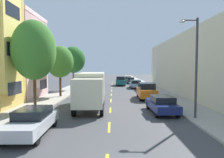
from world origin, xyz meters
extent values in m
plane|color=#424244|center=(0.00, 30.00, 0.00)|extent=(160.00, 160.00, 0.00)
cube|color=#A39E93|center=(-7.10, 28.00, 0.07)|extent=(3.20, 120.00, 0.14)
cube|color=#A39E93|center=(7.10, 28.00, 0.07)|extent=(3.20, 120.00, 0.14)
cube|color=yellow|center=(0.00, 7.00, 0.00)|extent=(0.14, 2.20, 0.01)
cube|color=yellow|center=(0.00, 12.00, 0.00)|extent=(0.14, 2.20, 0.01)
cube|color=yellow|center=(0.00, 17.00, 0.00)|extent=(0.14, 2.20, 0.01)
cube|color=yellow|center=(0.00, 22.00, 0.00)|extent=(0.14, 2.20, 0.01)
cube|color=yellow|center=(0.00, 27.00, 0.00)|extent=(0.14, 2.20, 0.01)
cube|color=yellow|center=(0.00, 32.00, 0.00)|extent=(0.14, 2.20, 0.01)
cube|color=yellow|center=(0.00, 37.00, 0.00)|extent=(0.14, 2.20, 0.01)
cube|color=yellow|center=(0.00, 42.00, 0.00)|extent=(0.14, 2.20, 0.01)
cube|color=yellow|center=(0.00, 47.00, 0.00)|extent=(0.14, 2.20, 0.01)
cube|color=#F9D572|center=(-8.42, 11.59, 5.87)|extent=(0.55, 3.00, 8.47)
cube|color=#1E232D|center=(-8.13, 11.59, 1.96)|extent=(0.04, 2.28, 1.10)
cube|color=#1E232D|center=(-8.13, 11.59, 5.21)|extent=(0.04, 2.28, 1.10)
cube|color=#1E232D|center=(-8.13, 11.59, 8.47)|extent=(0.04, 2.28, 1.10)
cube|color=#FECACA|center=(-8.95, 18.47, 9.87)|extent=(0.60, 6.68, 0.44)
cube|color=#FECACA|center=(-8.42, 18.47, 5.21)|extent=(0.55, 3.00, 7.53)
cube|color=#1E232D|center=(-8.13, 18.47, 1.74)|extent=(0.04, 2.28, 1.10)
cube|color=#1E232D|center=(-8.13, 18.47, 4.63)|extent=(0.04, 2.28, 1.10)
cube|color=#1E232D|center=(-8.13, 18.47, 7.53)|extent=(0.04, 2.28, 1.10)
cube|color=beige|center=(13.70, 20.00, 4.02)|extent=(10.00, 36.00, 8.04)
cylinder|color=#47331E|center=(-6.40, 11.46, 1.72)|extent=(0.24, 0.24, 3.16)
ellipsoid|color=#387028|center=(-6.40, 11.46, 5.18)|extent=(3.63, 3.63, 5.02)
cylinder|color=#47331E|center=(-6.40, 19.55, 1.56)|extent=(0.28, 0.28, 2.85)
ellipsoid|color=#387028|center=(-6.40, 19.55, 4.47)|extent=(3.34, 3.34, 3.96)
cylinder|color=#47331E|center=(-6.40, 27.63, 1.79)|extent=(0.21, 0.21, 3.30)
ellipsoid|color=#235B23|center=(-6.40, 27.63, 5.06)|extent=(3.97, 3.97, 4.34)
cylinder|color=#38383D|center=(6.10, 8.76, 3.65)|extent=(0.16, 0.16, 7.02)
cylinder|color=#38383D|center=(5.55, 8.76, 7.01)|extent=(1.10, 0.10, 0.10)
ellipsoid|color=silver|center=(5.05, 8.76, 6.91)|extent=(0.44, 0.28, 0.20)
cube|color=beige|center=(-1.84, 13.93, 1.94)|extent=(2.61, 6.04, 2.57)
cube|color=beige|center=(-1.69, 9.80, 1.76)|extent=(2.37, 1.98, 2.20)
cube|color=black|center=(-1.66, 8.90, 2.24)|extent=(2.02, 0.15, 0.97)
cube|color=black|center=(-1.94, 16.82, 0.43)|extent=(2.40, 0.24, 0.24)
cylinder|color=black|center=(-2.75, 9.71, 0.48)|extent=(0.31, 0.97, 0.96)
cylinder|color=black|center=(-0.63, 9.79, 0.48)|extent=(0.31, 0.97, 0.96)
cylinder|color=black|center=(-2.96, 15.67, 0.48)|extent=(0.31, 0.97, 0.96)
cylinder|color=black|center=(-0.84, 15.74, 0.48)|extent=(0.31, 0.97, 0.96)
cylinder|color=black|center=(-2.92, 14.57, 0.48)|extent=(0.31, 0.97, 0.96)
cylinder|color=black|center=(-0.80, 14.64, 0.48)|extent=(0.31, 0.97, 0.96)
cube|color=navy|center=(4.21, 10.88, 0.63)|extent=(1.93, 4.55, 0.60)
cube|color=black|center=(4.22, 10.65, 1.18)|extent=(1.65, 2.20, 0.50)
cylinder|color=black|center=(4.96, 12.43, 0.33)|extent=(0.24, 0.67, 0.66)
cylinder|color=black|center=(3.38, 12.38, 0.33)|extent=(0.24, 0.67, 0.66)
cylinder|color=black|center=(5.05, 9.37, 0.33)|extent=(0.24, 0.67, 0.66)
cylinder|color=black|center=(3.47, 9.33, 0.33)|extent=(0.24, 0.67, 0.66)
cube|color=#AD1E1E|center=(-4.22, 35.87, 0.73)|extent=(2.11, 5.34, 0.80)
cube|color=black|center=(-4.20, 34.71, 1.43)|extent=(1.79, 1.63, 0.60)
cylinder|color=black|center=(-5.08, 34.05, 0.33)|extent=(0.23, 0.66, 0.66)
cylinder|color=black|center=(-3.30, 34.09, 0.33)|extent=(0.23, 0.66, 0.66)
cylinder|color=black|center=(-5.15, 37.65, 0.33)|extent=(0.23, 0.66, 0.66)
cylinder|color=black|center=(-3.37, 37.69, 0.33)|extent=(0.23, 0.66, 0.66)
cube|color=#333338|center=(4.41, 41.81, 0.64)|extent=(1.83, 4.04, 0.62)
cube|color=black|center=(4.40, 41.33, 1.23)|extent=(1.57, 1.71, 0.55)
cylinder|color=black|center=(5.20, 43.15, 0.33)|extent=(0.23, 0.66, 0.66)
cylinder|color=black|center=(3.68, 43.19, 0.33)|extent=(0.23, 0.66, 0.66)
cylinder|color=black|center=(5.14, 40.43, 0.33)|extent=(0.23, 0.66, 0.66)
cylinder|color=black|center=(3.62, 40.47, 0.33)|extent=(0.23, 0.66, 0.66)
cube|color=#194C28|center=(4.23, 47.62, 0.64)|extent=(1.75, 4.00, 0.62)
cube|color=black|center=(4.23, 47.14, 1.23)|extent=(1.54, 1.68, 0.55)
cylinder|color=black|center=(4.98, 48.98, 0.33)|extent=(0.22, 0.66, 0.66)
cylinder|color=black|center=(3.46, 48.98, 0.33)|extent=(0.22, 0.66, 0.66)
cylinder|color=black|center=(4.99, 46.26, 0.33)|extent=(0.22, 0.66, 0.66)
cylinder|color=black|center=(3.47, 46.26, 0.33)|extent=(0.22, 0.66, 0.66)
cube|color=#B2B5BA|center=(-4.24, 5.54, 0.63)|extent=(1.91, 4.54, 0.60)
cube|color=black|center=(-4.24, 5.77, 1.18)|extent=(1.64, 2.20, 0.50)
cylinder|color=black|center=(-4.99, 3.99, 0.33)|extent=(0.24, 0.67, 0.66)
cylinder|color=black|center=(-3.41, 4.03, 0.33)|extent=(0.24, 0.67, 0.66)
cylinder|color=black|center=(-5.06, 7.05, 0.33)|extent=(0.24, 0.67, 0.66)
cylinder|color=black|center=(-3.48, 7.09, 0.33)|extent=(0.24, 0.67, 0.66)
cube|color=#7A9EC6|center=(4.33, 30.98, 0.64)|extent=(1.83, 4.70, 0.62)
cube|color=black|center=(4.33, 30.60, 1.23)|extent=(1.61, 2.82, 0.55)
cylinder|color=black|center=(5.13, 32.57, 0.33)|extent=(0.22, 0.66, 0.66)
cylinder|color=black|center=(3.53, 32.58, 0.33)|extent=(0.22, 0.66, 0.66)
cylinder|color=black|center=(5.13, 29.38, 0.33)|extent=(0.22, 0.66, 0.66)
cylinder|color=black|center=(3.53, 29.38, 0.33)|extent=(0.22, 0.66, 0.66)
cube|color=orange|center=(4.23, 18.34, 0.78)|extent=(2.09, 4.85, 0.90)
cube|color=black|center=(4.23, 18.34, 1.58)|extent=(1.80, 2.83, 0.70)
cylinder|color=black|center=(5.14, 19.94, 0.33)|extent=(0.24, 0.67, 0.66)
cylinder|color=black|center=(3.42, 19.99, 0.33)|extent=(0.24, 0.67, 0.66)
cylinder|color=black|center=(5.05, 16.68, 0.33)|extent=(0.24, 0.67, 0.66)
cylinder|color=black|center=(3.32, 16.73, 0.33)|extent=(0.24, 0.67, 0.66)
cube|color=#195B60|center=(1.80, 36.61, 0.78)|extent=(1.95, 4.80, 0.90)
cube|color=black|center=(1.80, 36.61, 1.58)|extent=(1.72, 2.78, 0.70)
cylinder|color=black|center=(2.67, 38.24, 0.33)|extent=(0.22, 0.66, 0.66)
cylinder|color=black|center=(0.94, 38.24, 0.33)|extent=(0.22, 0.66, 0.66)
cylinder|color=black|center=(2.67, 34.97, 0.33)|extent=(0.22, 0.66, 0.66)
cylinder|color=black|center=(0.94, 34.97, 0.33)|extent=(0.22, 0.66, 0.66)
camera|label=1|loc=(0.24, -5.14, 3.67)|focal=31.62mm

